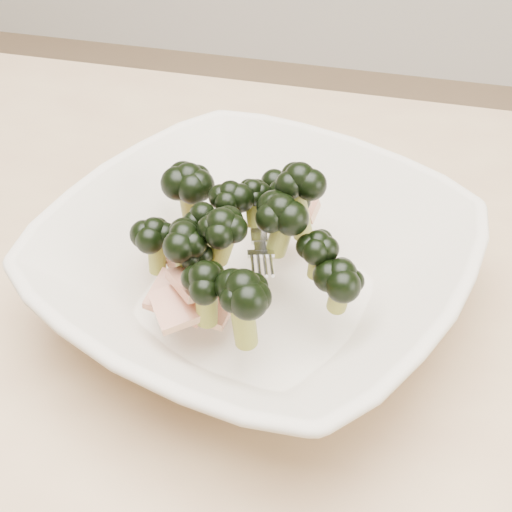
# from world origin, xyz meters

# --- Properties ---
(dining_table) EXTENTS (1.20, 0.80, 0.75)m
(dining_table) POSITION_xyz_m (0.00, 0.00, 0.65)
(dining_table) COLOR tan
(dining_table) RESTS_ON ground
(broccoli_dish) EXTENTS (0.40, 0.40, 0.13)m
(broccoli_dish) POSITION_xyz_m (0.08, 0.03, 0.79)
(broccoli_dish) COLOR beige
(broccoli_dish) RESTS_ON dining_table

